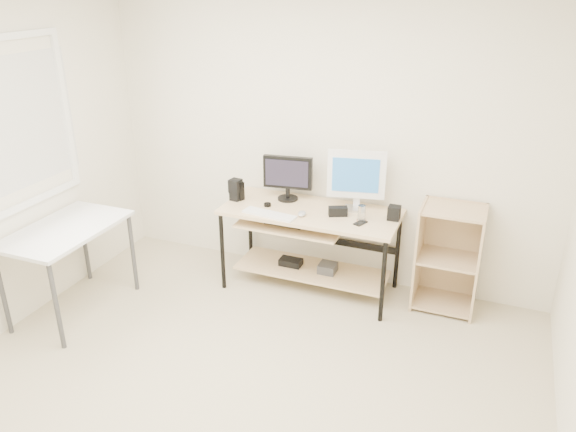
% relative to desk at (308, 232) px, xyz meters
% --- Properties ---
extents(room, '(4.01, 4.01, 2.62)m').
position_rel_desk_xyz_m(room, '(-0.11, -1.62, 0.78)').
color(room, '#BFB393').
rests_on(room, ground).
extents(desk, '(1.50, 0.65, 0.75)m').
position_rel_desk_xyz_m(desk, '(0.00, 0.00, 0.00)').
color(desk, beige).
rests_on(desk, ground).
extents(side_table, '(0.60, 1.00, 0.75)m').
position_rel_desk_xyz_m(side_table, '(-1.65, -1.06, 0.13)').
color(side_table, white).
rests_on(side_table, ground).
extents(shelf_unit, '(0.50, 0.40, 0.90)m').
position_rel_desk_xyz_m(shelf_unit, '(1.18, 0.16, -0.09)').
color(shelf_unit, tan).
rests_on(shelf_unit, ground).
extents(black_monitor, '(0.43, 0.18, 0.40)m').
position_rel_desk_xyz_m(black_monitor, '(-0.25, 0.15, 0.44)').
color(black_monitor, black).
rests_on(black_monitor, desk).
extents(white_imac, '(0.48, 0.15, 0.52)m').
position_rel_desk_xyz_m(white_imac, '(0.37, 0.15, 0.51)').
color(white_imac, silver).
rests_on(white_imac, desk).
extents(keyboard, '(0.47, 0.19, 0.02)m').
position_rel_desk_xyz_m(keyboard, '(-0.26, -0.23, 0.22)').
color(keyboard, white).
rests_on(keyboard, desk).
extents(mouse, '(0.08, 0.11, 0.04)m').
position_rel_desk_xyz_m(mouse, '(-0.00, -0.14, 0.23)').
color(mouse, '#B0B0B5').
rests_on(mouse, desk).
extents(center_speaker, '(0.17, 0.13, 0.08)m').
position_rel_desk_xyz_m(center_speaker, '(0.27, -0.03, 0.25)').
color(center_speaker, black).
rests_on(center_speaker, desk).
extents(speaker_left, '(0.11, 0.11, 0.19)m').
position_rel_desk_xyz_m(speaker_left, '(-0.67, -0.03, 0.31)').
color(speaker_left, black).
rests_on(speaker_left, desk).
extents(speaker_right, '(0.10, 0.10, 0.12)m').
position_rel_desk_xyz_m(speaker_right, '(0.72, 0.06, 0.27)').
color(speaker_right, black).
rests_on(speaker_right, desk).
extents(audio_controller, '(0.10, 0.08, 0.17)m').
position_rel_desk_xyz_m(audio_controller, '(-0.64, -0.00, 0.29)').
color(audio_controller, black).
rests_on(audio_controller, desk).
extents(volume_puck, '(0.07, 0.07, 0.03)m').
position_rel_desk_xyz_m(volume_puck, '(-0.35, -0.06, 0.22)').
color(volume_puck, black).
rests_on(volume_puck, desk).
extents(smartphone, '(0.10, 0.13, 0.01)m').
position_rel_desk_xyz_m(smartphone, '(0.49, -0.12, 0.22)').
color(smartphone, black).
rests_on(smartphone, desk).
extents(coaster, '(0.10, 0.10, 0.01)m').
position_rel_desk_xyz_m(coaster, '(0.48, -0.06, 0.21)').
color(coaster, '#A4734A').
rests_on(coaster, desk).
extents(drinking_glass, '(0.08, 0.08, 0.13)m').
position_rel_desk_xyz_m(drinking_glass, '(0.48, -0.06, 0.28)').
color(drinking_glass, white).
rests_on(drinking_glass, coaster).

